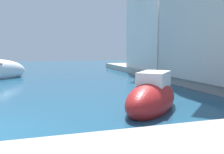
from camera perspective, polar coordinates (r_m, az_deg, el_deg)
The scene contains 3 objects.
quay_promenade at distance 7.13m, azimuth 3.78°, elevation -9.25°, with size 44.00×32.00×0.50m.
moored_boat_1 at distance 9.13m, azimuth 9.16°, elevation -4.65°, with size 3.66×3.88×1.65m.
waterfront_building_annex at distance 22.46m, azimuth 12.92°, elevation 11.95°, with size 5.74×6.74×7.71m.
Camera 1 is at (1.84, -6.77, 2.17)m, focal length 39.67 mm.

